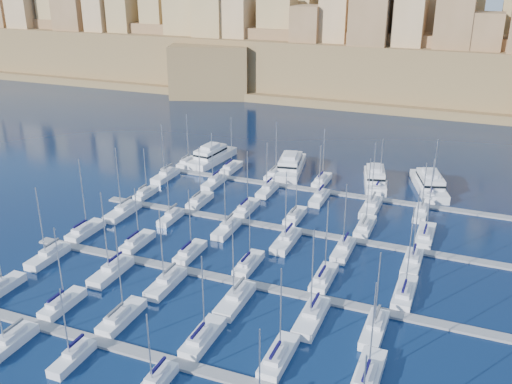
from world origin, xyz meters
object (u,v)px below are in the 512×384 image
at_px(sailboat_0, 1,288).
at_px(motor_yacht_d, 429,184).
at_px(motor_yacht_b, 291,165).
at_px(sailboat_4, 278,357).
at_px(motor_yacht_c, 375,178).
at_px(sailboat_2, 121,317).
at_px(motor_yacht_a, 212,156).

height_order(sailboat_0, motor_yacht_d, sailboat_0).
relative_size(motor_yacht_b, motor_yacht_d, 1.02).
relative_size(sailboat_4, motor_yacht_d, 0.74).
height_order(motor_yacht_c, motor_yacht_d, same).
bearing_deg(sailboat_4, motor_yacht_b, 107.53).
bearing_deg(sailboat_4, motor_yacht_d, 80.72).
xyz_separation_m(sailboat_2, sailboat_4, (24.48, 0.04, -0.01)).
relative_size(sailboat_0, motor_yacht_b, 0.67).
bearing_deg(motor_yacht_a, sailboat_0, -92.41).
xyz_separation_m(sailboat_4, motor_yacht_d, (11.53, 70.58, 0.98)).
xyz_separation_m(motor_yacht_a, motor_yacht_b, (21.81, 0.57, 0.00)).
relative_size(sailboat_2, sailboat_4, 1.11).
distance_m(sailboat_4, motor_yacht_a, 82.99).
bearing_deg(sailboat_0, motor_yacht_c, 56.45).
height_order(sailboat_2, motor_yacht_a, sailboat_2).
height_order(sailboat_0, motor_yacht_b, sailboat_0).
bearing_deg(motor_yacht_b, sailboat_2, -91.70).
bearing_deg(motor_yacht_a, sailboat_4, -57.83).
bearing_deg(motor_yacht_a, motor_yacht_c, -0.98).
xyz_separation_m(sailboat_0, motor_yacht_c, (46.35, 69.89, 1.00)).
distance_m(sailboat_0, motor_yacht_d, 92.09).
xyz_separation_m(sailboat_0, sailboat_2, (22.68, 0.35, 0.03)).
xyz_separation_m(sailboat_2, motor_yacht_c, (23.67, 69.54, 0.97)).
bearing_deg(motor_yacht_d, sailboat_2, -117.02).
xyz_separation_m(motor_yacht_b, motor_yacht_d, (33.90, -0.24, 0.00)).
height_order(sailboat_4, motor_yacht_a, sailboat_4).
height_order(sailboat_0, motor_yacht_a, sailboat_0).
xyz_separation_m(sailboat_4, motor_yacht_a, (-44.19, 70.25, 0.98)).
relative_size(sailboat_0, sailboat_2, 0.84).
relative_size(sailboat_2, motor_yacht_c, 0.94).
bearing_deg(sailboat_4, motor_yacht_c, 90.66).
bearing_deg(sailboat_2, motor_yacht_b, 88.30).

